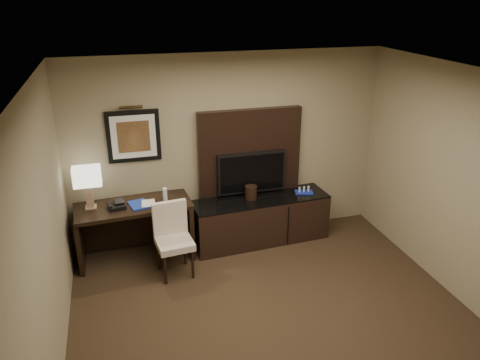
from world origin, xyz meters
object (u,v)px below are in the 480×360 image
object	(u,v)px
desk	(136,231)
tv	(251,172)
desk_chair	(175,243)
ice_bucket	(251,192)
minibar_tray	(304,190)
desk_phone	(117,205)
water_bottle	(165,194)
credenza	(260,220)
table_lamp	(88,188)

from	to	relation	value
desk	tv	size ratio (longest dim) A/B	1.51
desk_chair	ice_bucket	size ratio (longest dim) A/B	4.82
desk	minibar_tray	world-z (taller)	desk
desk_phone	desk_chair	bearing A→B (deg)	-46.26
water_bottle	minibar_tray	xyz separation A→B (m)	(2.02, 0.00, -0.17)
credenza	water_bottle	distance (m)	1.47
minibar_tray	desk	bearing A→B (deg)	-179.60
table_lamp	ice_bucket	distance (m)	2.20
credenza	ice_bucket	xyz separation A→B (m)	(-0.14, 0.04, 0.44)
desk_chair	credenza	bearing A→B (deg)	16.17
desk	minibar_tray	size ratio (longest dim) A/B	5.86
desk	table_lamp	xyz separation A→B (m)	(-0.54, 0.05, 0.69)
tv	desk_phone	distance (m)	1.93
tv	desk_phone	bearing A→B (deg)	-172.54
ice_bucket	table_lamp	bearing A→B (deg)	179.70
water_bottle	desk_chair	bearing A→B (deg)	-87.48
desk_phone	ice_bucket	world-z (taller)	desk_phone
credenza	tv	bearing A→B (deg)	110.90
tv	desk_phone	world-z (taller)	tv
table_lamp	minibar_tray	world-z (taller)	table_lamp
desk_chair	minibar_tray	xyz separation A→B (m)	(2.00, 0.56, 0.26)
desk_chair	water_bottle	distance (m)	0.71
tv	desk_chair	size ratio (longest dim) A/B	1.08
credenza	desk_phone	world-z (taller)	desk_phone
tv	table_lamp	size ratio (longest dim) A/B	1.79
desk	desk_phone	distance (m)	0.51
desk_chair	table_lamp	world-z (taller)	table_lamp
desk_phone	tv	bearing A→B (deg)	-2.73
tv	desk_chair	bearing A→B (deg)	-149.47
minibar_tray	table_lamp	bearing A→B (deg)	179.44
desk_phone	minibar_tray	size ratio (longest dim) A/B	0.82
minibar_tray	desk_phone	bearing A→B (deg)	-178.35
credenza	desk_chair	bearing A→B (deg)	-161.56
desk	desk_phone	world-z (taller)	desk_phone
ice_bucket	water_bottle	bearing A→B (deg)	-179.05
ice_bucket	minibar_tray	size ratio (longest dim) A/B	0.75
minibar_tray	desk_chair	bearing A→B (deg)	-164.35
desk_phone	minibar_tray	world-z (taller)	desk_phone
table_lamp	ice_bucket	bearing A→B (deg)	-0.30
desk_phone	ice_bucket	distance (m)	1.86
table_lamp	minibar_tray	size ratio (longest dim) A/B	2.17
tv	minibar_tray	distance (m)	0.83
desk	credenza	size ratio (longest dim) A/B	0.77
tv	table_lamp	world-z (taller)	table_lamp
tv	ice_bucket	size ratio (longest dim) A/B	5.18
desk_chair	table_lamp	bearing A→B (deg)	143.23
desk	desk_phone	xyz separation A→B (m)	(-0.21, -0.06, 0.46)
credenza	ice_bucket	distance (m)	0.46
tv	water_bottle	xyz separation A→B (m)	(-1.27, -0.17, -0.12)
desk	water_bottle	xyz separation A→B (m)	(0.43, 0.02, 0.50)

